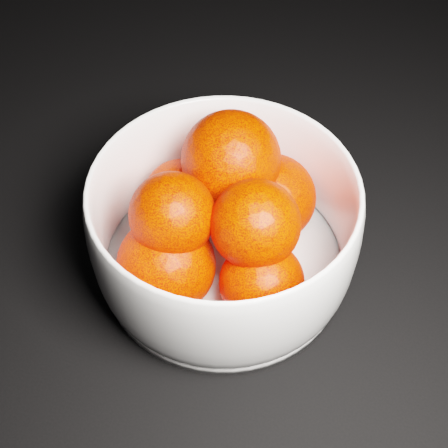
% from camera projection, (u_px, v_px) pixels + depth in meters
% --- Properties ---
extents(ground, '(3.00, 3.00, 0.00)m').
position_uv_depth(ground, '(101.00, 66.00, 0.80)').
color(ground, black).
rests_on(ground, ground).
extents(bowl, '(0.24, 0.24, 0.12)m').
position_uv_depth(bowl, '(224.00, 228.00, 0.55)').
color(bowl, white).
rests_on(bowl, ground).
extents(orange_pile, '(0.17, 0.19, 0.13)m').
position_uv_depth(orange_pile, '(221.00, 215.00, 0.55)').
color(orange_pile, '#FF1E00').
rests_on(orange_pile, bowl).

